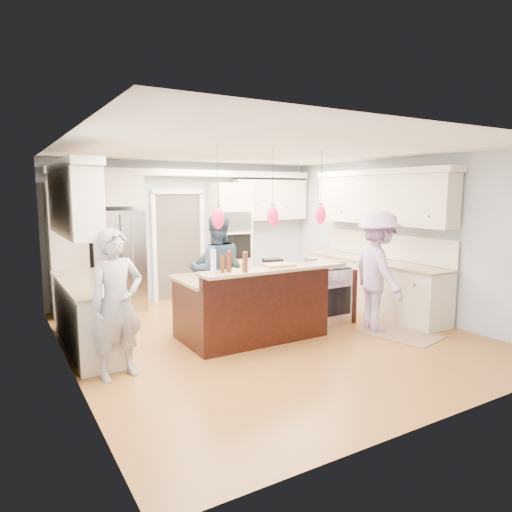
{
  "coord_description": "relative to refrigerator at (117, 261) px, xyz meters",
  "views": [
    {
      "loc": [
        -3.5,
        -5.58,
        2.12
      ],
      "look_at": [
        0.0,
        0.35,
        1.15
      ],
      "focal_mm": 32.0,
      "sensor_mm": 36.0,
      "label": 1
    }
  ],
  "objects": [
    {
      "name": "pendant_lights",
      "position": [
        1.3,
        -3.15,
        0.9
      ],
      "size": [
        1.75,
        0.15,
        1.03
      ],
      "color": "black",
      "rests_on": "ground"
    },
    {
      "name": "person_range_side",
      "position": [
        3.15,
        -3.25,
        0.02
      ],
      "size": [
        1.0,
        1.34,
        1.85
      ],
      "primitive_type": "imported",
      "rotation": [
        0.0,
        0.0,
        1.28
      ],
      "color": "#A987B6",
      "rests_on": "ground"
    },
    {
      "name": "ground_plane",
      "position": [
        1.55,
        -2.64,
        -0.9
      ],
      "size": [
        6.0,
        6.0,
        0.0
      ],
      "primitive_type": "plane",
      "color": "#AE712F",
      "rests_on": "ground"
    },
    {
      "name": "beer_bottle_b",
      "position": [
        0.8,
        -3.3,
        0.35
      ],
      "size": [
        0.07,
        0.07,
        0.26
      ],
      "primitive_type": "cylinder",
      "rotation": [
        0.0,
        0.0,
        -0.17
      ],
      "color": "#4C220D",
      "rests_on": "kitchen_island"
    },
    {
      "name": "floor_rug",
      "position": [
        3.27,
        -3.64,
        -0.89
      ],
      "size": [
        0.98,
        1.24,
        0.01
      ],
      "primitive_type": "cube",
      "rotation": [
        0.0,
        0.0,
        0.24
      ],
      "color": "#89694B",
      "rests_on": "ground"
    },
    {
      "name": "person_bar_end",
      "position": [
        -0.75,
        -3.09,
        -0.04
      ],
      "size": [
        0.7,
        0.53,
        1.72
      ],
      "primitive_type": "imported",
      "rotation": [
        0.0,
        0.0,
        0.2
      ],
      "color": "gray",
      "rests_on": "ground"
    },
    {
      "name": "drink_can",
      "position": [
        0.81,
        -3.23,
        0.28
      ],
      "size": [
        0.07,
        0.07,
        0.12
      ],
      "primitive_type": "cylinder",
      "rotation": [
        0.0,
        0.0,
        -0.24
      ],
      "color": "#B7B7BC",
      "rests_on": "kitchen_island"
    },
    {
      "name": "left_cabinets",
      "position": [
        -0.89,
        -1.84,
        0.16
      ],
      "size": [
        0.64,
        2.3,
        2.51
      ],
      "color": "beige",
      "rests_on": "ground"
    },
    {
      "name": "oven_column",
      "position": [
        2.3,
        0.03,
        0.25
      ],
      "size": [
        0.72,
        0.69,
        2.3
      ],
      "color": "beige",
      "rests_on": "ground"
    },
    {
      "name": "refrigerator",
      "position": [
        0.0,
        0.0,
        0.0
      ],
      "size": [
        0.9,
        0.7,
        1.8
      ],
      "primitive_type": "cube",
      "color": "#B7B7BC",
      "rests_on": "ground"
    },
    {
      "name": "beer_bottle_a",
      "position": [
        0.54,
        -3.18,
        0.33
      ],
      "size": [
        0.06,
        0.06,
        0.22
      ],
      "primitive_type": "cylinder",
      "rotation": [
        0.0,
        0.0,
        -0.0
      ],
      "color": "#4C220D",
      "rests_on": "kitchen_island"
    },
    {
      "name": "pot_large",
      "position": [
        2.58,
        -2.31,
        0.09
      ],
      "size": [
        0.22,
        0.22,
        0.13
      ],
      "primitive_type": "cylinder",
      "color": "#B7B7BC",
      "rests_on": "island_range"
    },
    {
      "name": "cutting_board",
      "position": [
        1.42,
        -3.11,
        0.24
      ],
      "size": [
        0.43,
        0.32,
        0.03
      ],
      "primitive_type": "cube",
      "rotation": [
        0.0,
        0.0,
        -0.09
      ],
      "color": "tan",
      "rests_on": "kitchen_island"
    },
    {
      "name": "person_far_left",
      "position": [
        1.12,
        -1.79,
        -0.01
      ],
      "size": [
        1.02,
        0.89,
        1.77
      ],
      "primitive_type": "imported",
      "rotation": [
        0.0,
        0.0,
        2.84
      ],
      "color": "#293D50",
      "rests_on": "ground"
    },
    {
      "name": "water_bottle",
      "position": [
        0.41,
        -3.19,
        0.37
      ],
      "size": [
        0.09,
        0.09,
        0.3
      ],
      "primitive_type": "cylinder",
      "rotation": [
        0.0,
        0.0,
        0.29
      ],
      "color": "silver",
      "rests_on": "kitchen_island"
    },
    {
      "name": "pot_small",
      "position": [
        2.89,
        -2.69,
        0.07
      ],
      "size": [
        0.21,
        0.21,
        0.11
      ],
      "primitive_type": "cylinder",
      "color": "#B7B7BC",
      "rests_on": "island_range"
    },
    {
      "name": "person_far_right",
      "position": [
        1.15,
        -1.79,
        -0.14
      ],
      "size": [
        0.96,
        0.76,
        1.53
      ],
      "primitive_type": "imported",
      "rotation": [
        0.0,
        0.0,
        2.64
      ],
      "color": "#486563",
      "rests_on": "ground"
    },
    {
      "name": "island_range",
      "position": [
        2.71,
        -2.49,
        -0.44
      ],
      "size": [
        0.82,
        0.71,
        0.92
      ],
      "color": "#B7B7BC",
      "rests_on": "ground"
    },
    {
      "name": "room_shell",
      "position": [
        1.55,
        -2.64,
        0.92
      ],
      "size": [
        5.54,
        6.04,
        2.72
      ],
      "color": "#B2BCC6",
      "rests_on": "ground"
    },
    {
      "name": "right_counter_run",
      "position": [
        3.99,
        -2.34,
        0.16
      ],
      "size": [
        0.64,
        3.1,
        2.51
      ],
      "color": "beige",
      "rests_on": "ground"
    },
    {
      "name": "back_upper_cabinets",
      "position": [
        0.8,
        0.12,
        0.77
      ],
      "size": [
        5.3,
        0.61,
        2.54
      ],
      "color": "beige",
      "rests_on": "ground"
    },
    {
      "name": "beer_bottle_c",
      "position": [
        0.63,
        -3.17,
        0.35
      ],
      "size": [
        0.08,
        0.08,
        0.27
      ],
      "primitive_type": "cylinder",
      "rotation": [
        0.0,
        0.0,
        -0.18
      ],
      "color": "#4C220D",
      "rests_on": "kitchen_island"
    },
    {
      "name": "kitchen_island",
      "position": [
        1.3,
        -2.57,
        -0.41
      ],
      "size": [
        2.1,
        1.46,
        1.12
      ],
      "color": "black",
      "rests_on": "ground"
    }
  ]
}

